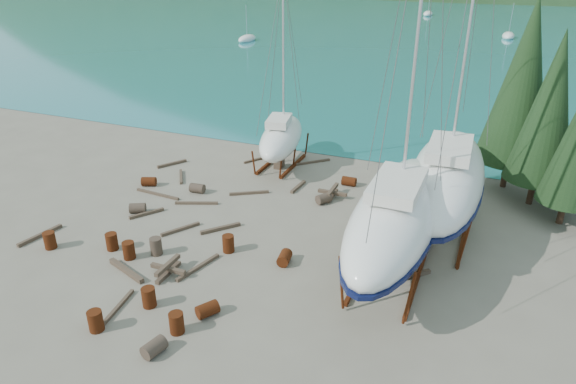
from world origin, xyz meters
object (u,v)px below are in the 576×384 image
at_px(small_sailboat_shore, 281,137).
at_px(large_sailboat_far, 447,176).
at_px(large_sailboat_near, 397,213).
at_px(worker, 354,249).

bearing_deg(small_sailboat_shore, large_sailboat_far, -36.81).
relative_size(large_sailboat_near, small_sailboat_shore, 1.50).
bearing_deg(large_sailboat_near, worker, -176.05).
distance_m(large_sailboat_far, small_sailboat_shore, 12.57).
bearing_deg(worker, large_sailboat_far, -4.60).
xyz_separation_m(small_sailboat_shore, worker, (8.02, -10.18, -1.21)).
distance_m(large_sailboat_near, small_sailboat_shore, 14.11).
bearing_deg(small_sailboat_shore, large_sailboat_near, -57.79).
xyz_separation_m(large_sailboat_near, worker, (-1.80, -0.10, -2.19)).
xyz_separation_m(large_sailboat_far, worker, (-3.35, -4.93, -2.31)).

